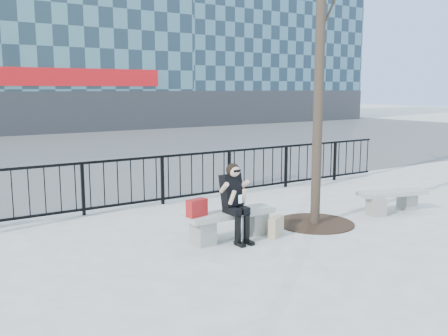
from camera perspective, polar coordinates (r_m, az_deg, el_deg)
ground at (r=8.73m, az=0.70°, el=-8.08°), size 120.00×120.00×0.00m
street_surface at (r=22.55m, az=-21.18°, el=1.94°), size 60.00×23.00×0.01m
railing at (r=11.14m, az=-7.97°, el=-1.46°), size 14.00×0.06×1.10m
tree_grate at (r=9.81m, az=10.33°, el=-6.22°), size 1.50×1.50×0.02m
bench_main at (r=8.65m, az=0.71°, el=-6.17°), size 1.65×0.46×0.49m
bench_second at (r=11.08m, az=18.67°, el=-3.39°), size 1.50×0.42×0.45m
seated_woman at (r=8.43m, az=1.32°, el=-3.99°), size 0.50×0.64×1.34m
handbag at (r=8.25m, az=-3.12°, el=-4.57°), size 0.37×0.22×0.28m
shopping_bag at (r=8.85m, az=5.96°, el=-6.69°), size 0.40×0.29×0.36m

